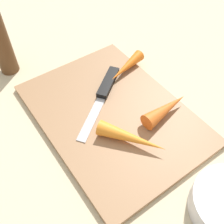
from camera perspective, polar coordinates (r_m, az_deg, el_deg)
The scene contains 7 objects.
ground_plane at distance 0.53m, azimuth -0.00°, elevation -0.83°, with size 1.40×1.40×0.00m, color #C6B793.
cutting_board at distance 0.53m, azimuth -0.00°, elevation -0.42°, with size 0.36×0.26×0.01m, color #99704C.
knife at distance 0.56m, azimuth -1.26°, elevation 5.41°, with size 0.13×0.17×0.01m.
carrot_medium at distance 0.60m, azimuth 3.07°, elevation 9.62°, with size 0.03×0.03×0.11m, color orange.
carrot_shortest at distance 0.52m, azimuth 11.50°, elevation 0.65°, with size 0.03×0.03×0.10m, color orange.
carrot_longest at distance 0.47m, azimuth 4.22°, elevation -5.60°, with size 0.03×0.03×0.13m, color orange.
pepper_grinder at distance 0.63m, azimuth -22.86°, elevation 13.63°, with size 0.04×0.04×0.15m, color brown.
Camera 1 is at (-0.27, 0.19, 0.41)m, focal length 42.65 mm.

